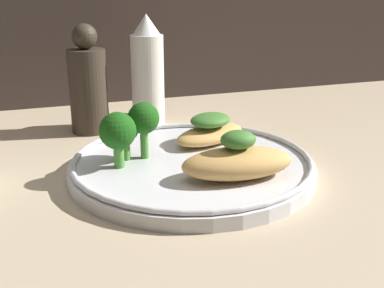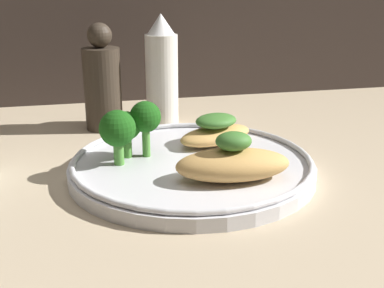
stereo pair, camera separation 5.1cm
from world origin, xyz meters
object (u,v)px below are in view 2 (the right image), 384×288
at_px(sauce_bottle, 159,73).
at_px(plate, 192,165).
at_px(broccoli_bunch, 129,125).
at_px(pepper_grinder, 102,83).

bearing_deg(sauce_bottle, plate, -88.75).
bearing_deg(broccoli_bunch, plate, -17.12).
height_order(broccoli_bunch, pepper_grinder, pepper_grinder).
distance_m(plate, sauce_bottle, 0.20).
xyz_separation_m(plate, pepper_grinder, (-0.08, 0.19, 0.05)).
bearing_deg(broccoli_bunch, sauce_bottle, 70.54).
xyz_separation_m(plate, sauce_bottle, (-0.00, 0.19, 0.07)).
bearing_deg(sauce_bottle, pepper_grinder, 180.00).
height_order(broccoli_bunch, sauce_bottle, sauce_bottle).
bearing_deg(plate, sauce_bottle, 91.25).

